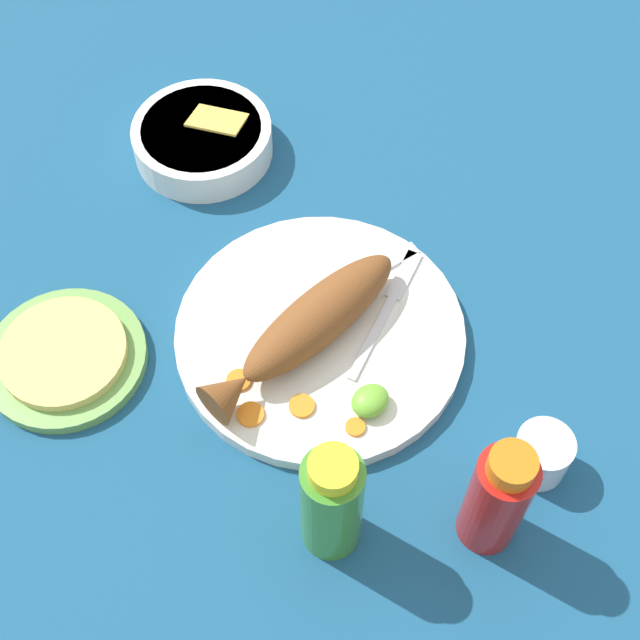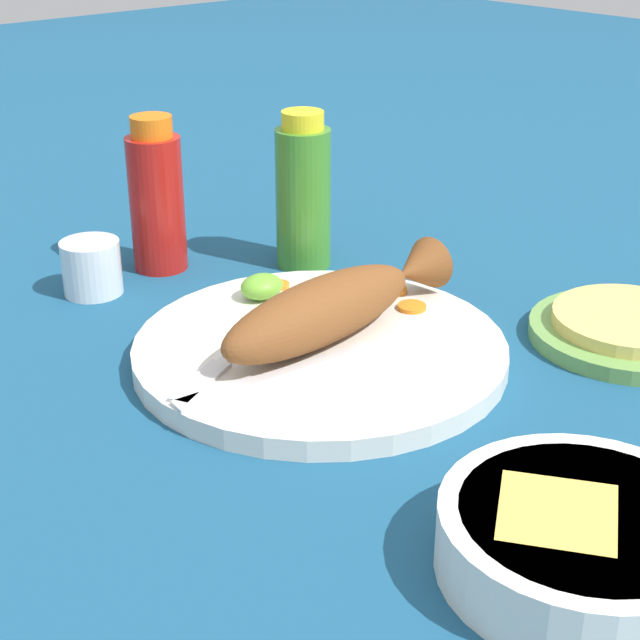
{
  "view_description": "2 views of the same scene",
  "coord_description": "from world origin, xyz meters",
  "px_view_note": "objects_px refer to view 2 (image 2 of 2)",
  "views": [
    {
      "loc": [
        -0.33,
        -0.4,
        0.85
      ],
      "look_at": [
        0.0,
        0.0,
        0.04
      ],
      "focal_mm": 50.0,
      "sensor_mm": 36.0,
      "label": 1
    },
    {
      "loc": [
        0.5,
        0.56,
        0.39
      ],
      "look_at": [
        0.0,
        0.0,
        0.04
      ],
      "focal_mm": 55.0,
      "sensor_mm": 36.0,
      "label": 2
    }
  ],
  "objects_px": {
    "hot_sauce_bottle_red": "(157,198)",
    "salt_cup": "(92,271)",
    "fried_fish": "(335,305)",
    "tortilla_plate": "(629,333)",
    "main_plate": "(320,351)",
    "guacamole_bowl": "(583,538)",
    "hot_sauce_bottle_green": "(303,194)",
    "fork_near": "(266,379)",
    "fork_far": "(227,358)"
  },
  "relations": [
    {
      "from": "hot_sauce_bottle_red",
      "to": "salt_cup",
      "type": "height_order",
      "value": "hot_sauce_bottle_red"
    },
    {
      "from": "fried_fish",
      "to": "tortilla_plate",
      "type": "bearing_deg",
      "value": 138.72
    },
    {
      "from": "main_plate",
      "to": "guacamole_bowl",
      "type": "xyz_separation_m",
      "value": [
        0.07,
        0.31,
        0.02
      ]
    },
    {
      "from": "tortilla_plate",
      "to": "hot_sauce_bottle_green",
      "type": "bearing_deg",
      "value": -73.73
    },
    {
      "from": "hot_sauce_bottle_red",
      "to": "guacamole_bowl",
      "type": "height_order",
      "value": "hot_sauce_bottle_red"
    },
    {
      "from": "hot_sauce_bottle_red",
      "to": "hot_sauce_bottle_green",
      "type": "bearing_deg",
      "value": 141.9
    },
    {
      "from": "fork_near",
      "to": "salt_cup",
      "type": "distance_m",
      "value": 0.28
    },
    {
      "from": "fork_near",
      "to": "hot_sauce_bottle_red",
      "type": "distance_m",
      "value": 0.32
    },
    {
      "from": "fork_far",
      "to": "fork_near",
      "type": "bearing_deg",
      "value": 66.41
    },
    {
      "from": "hot_sauce_bottle_green",
      "to": "salt_cup",
      "type": "bearing_deg",
      "value": -21.37
    },
    {
      "from": "fork_far",
      "to": "guacamole_bowl",
      "type": "distance_m",
      "value": 0.34
    },
    {
      "from": "hot_sauce_bottle_green",
      "to": "tortilla_plate",
      "type": "xyz_separation_m",
      "value": [
        -0.1,
        0.33,
        -0.07
      ]
    },
    {
      "from": "fork_far",
      "to": "hot_sauce_bottle_green",
      "type": "relative_size",
      "value": 1.06
    },
    {
      "from": "hot_sauce_bottle_green",
      "to": "salt_cup",
      "type": "relative_size",
      "value": 2.81
    },
    {
      "from": "fork_near",
      "to": "tortilla_plate",
      "type": "bearing_deg",
      "value": 163.93
    },
    {
      "from": "hot_sauce_bottle_red",
      "to": "salt_cup",
      "type": "xyz_separation_m",
      "value": [
        0.09,
        0.01,
        -0.05
      ]
    },
    {
      "from": "fried_fish",
      "to": "salt_cup",
      "type": "xyz_separation_m",
      "value": [
        0.09,
        -0.26,
        -0.02
      ]
    },
    {
      "from": "fork_far",
      "to": "main_plate",
      "type": "bearing_deg",
      "value": 137.64
    },
    {
      "from": "guacamole_bowl",
      "to": "fork_far",
      "type": "bearing_deg",
      "value": -87.85
    },
    {
      "from": "fried_fish",
      "to": "hot_sauce_bottle_green",
      "type": "relative_size",
      "value": 1.62
    },
    {
      "from": "fork_near",
      "to": "main_plate",
      "type": "bearing_deg",
      "value": -156.15
    },
    {
      "from": "main_plate",
      "to": "fork_far",
      "type": "relative_size",
      "value": 1.85
    },
    {
      "from": "fried_fish",
      "to": "hot_sauce_bottle_green",
      "type": "xyz_separation_m",
      "value": [
        -0.12,
        -0.18,
        0.03
      ]
    },
    {
      "from": "salt_cup",
      "to": "tortilla_plate",
      "type": "xyz_separation_m",
      "value": [
        -0.3,
        0.41,
        -0.02
      ]
    },
    {
      "from": "fork_near",
      "to": "guacamole_bowl",
      "type": "height_order",
      "value": "guacamole_bowl"
    },
    {
      "from": "fork_near",
      "to": "hot_sauce_bottle_green",
      "type": "relative_size",
      "value": 1.13
    },
    {
      "from": "hot_sauce_bottle_red",
      "to": "salt_cup",
      "type": "bearing_deg",
      "value": 8.01
    },
    {
      "from": "main_plate",
      "to": "guacamole_bowl",
      "type": "bearing_deg",
      "value": 77.79
    },
    {
      "from": "hot_sauce_bottle_red",
      "to": "tortilla_plate",
      "type": "xyz_separation_m",
      "value": [
        -0.22,
        0.43,
        -0.07
      ]
    },
    {
      "from": "fork_near",
      "to": "guacamole_bowl",
      "type": "distance_m",
      "value": 0.29
    },
    {
      "from": "fork_near",
      "to": "fork_far",
      "type": "distance_m",
      "value": 0.05
    },
    {
      "from": "main_plate",
      "to": "hot_sauce_bottle_red",
      "type": "height_order",
      "value": "hot_sauce_bottle_red"
    },
    {
      "from": "hot_sauce_bottle_red",
      "to": "hot_sauce_bottle_green",
      "type": "relative_size",
      "value": 0.98
    },
    {
      "from": "fork_far",
      "to": "hot_sauce_bottle_red",
      "type": "distance_m",
      "value": 0.27
    },
    {
      "from": "main_plate",
      "to": "hot_sauce_bottle_green",
      "type": "bearing_deg",
      "value": -127.18
    },
    {
      "from": "hot_sauce_bottle_red",
      "to": "main_plate",
      "type": "bearing_deg",
      "value": 86.59
    },
    {
      "from": "main_plate",
      "to": "fried_fish",
      "type": "height_order",
      "value": "fried_fish"
    },
    {
      "from": "fried_fish",
      "to": "salt_cup",
      "type": "relative_size",
      "value": 4.56
    },
    {
      "from": "fork_near",
      "to": "tortilla_plate",
      "type": "xyz_separation_m",
      "value": [
        -0.31,
        0.13,
        -0.01
      ]
    },
    {
      "from": "fried_fish",
      "to": "guacamole_bowl",
      "type": "xyz_separation_m",
      "value": [
        0.09,
        0.31,
        -0.02
      ]
    },
    {
      "from": "fried_fish",
      "to": "fork_far",
      "type": "bearing_deg",
      "value": -18.31
    },
    {
      "from": "hot_sauce_bottle_green",
      "to": "tortilla_plate",
      "type": "height_order",
      "value": "hot_sauce_bottle_green"
    },
    {
      "from": "fork_far",
      "to": "guacamole_bowl",
      "type": "height_order",
      "value": "guacamole_bowl"
    },
    {
      "from": "main_plate",
      "to": "tortilla_plate",
      "type": "bearing_deg",
      "value": 146.21
    },
    {
      "from": "tortilla_plate",
      "to": "salt_cup",
      "type": "bearing_deg",
      "value": -53.74
    },
    {
      "from": "fork_near",
      "to": "guacamole_bowl",
      "type": "bearing_deg",
      "value": 99.06
    },
    {
      "from": "fork_near",
      "to": "hot_sauce_bottle_green",
      "type": "bearing_deg",
      "value": -129.8
    },
    {
      "from": "main_plate",
      "to": "hot_sauce_bottle_green",
      "type": "xyz_separation_m",
      "value": [
        -0.13,
        -0.18,
        0.07
      ]
    },
    {
      "from": "fork_near",
      "to": "hot_sauce_bottle_red",
      "type": "bearing_deg",
      "value": -101.03
    },
    {
      "from": "fried_fish",
      "to": "hot_sauce_bottle_red",
      "type": "xyz_separation_m",
      "value": [
        0.0,
        -0.27,
        0.03
      ]
    }
  ]
}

